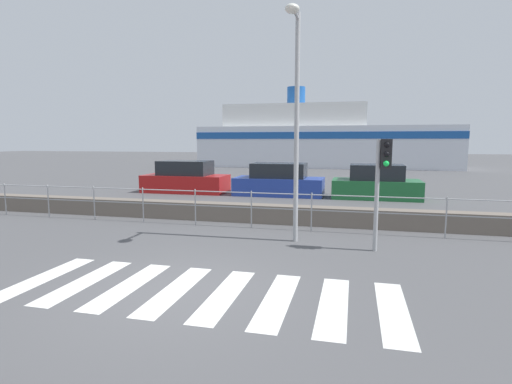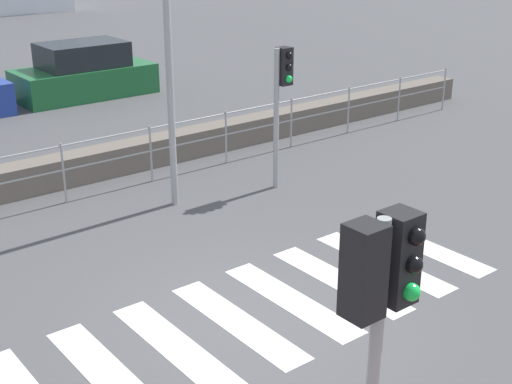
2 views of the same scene
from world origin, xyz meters
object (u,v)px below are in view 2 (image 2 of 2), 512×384
streetlamp (174,1)px  parked_car_green (84,74)px  traffic_light_far (282,86)px  traffic_light_near (379,299)px

streetlamp → parked_car_green: (2.41, 8.79, -2.89)m
traffic_light_far → parked_car_green: bearing=87.8°
traffic_light_near → traffic_light_far: 8.39m
traffic_light_near → traffic_light_far: bearing=54.3°
traffic_light_near → parked_car_green: size_ratio=0.76×
parked_car_green → traffic_light_near: bearing=-108.3°
traffic_light_far → parked_car_green: 9.13m
parked_car_green → traffic_light_far: bearing=-92.2°
traffic_light_near → traffic_light_far: (4.89, 6.81, -0.38)m
streetlamp → parked_car_green: 9.56m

